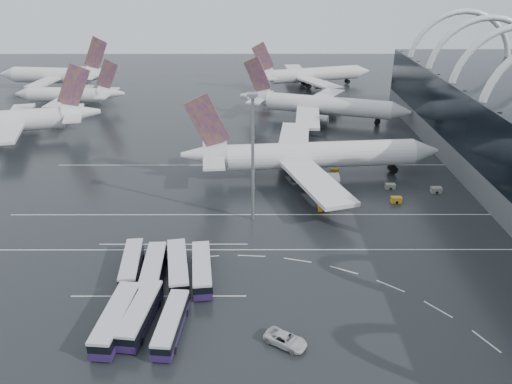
{
  "coord_description": "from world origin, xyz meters",
  "views": [
    {
      "loc": [
        -8.56,
        -81.02,
        48.68
      ],
      "look_at": [
        -8.4,
        8.29,
        7.0
      ],
      "focal_mm": 35.0,
      "sensor_mm": 36.0,
      "label": 1
    }
  ],
  "objects_px": {
    "bus_row_far_c": "(171,324)",
    "jet_remote_west": "(17,121)",
    "bus_row_near_d": "(202,269)",
    "bus_row_near_c": "(178,268)",
    "gse_cart_belly_d": "(436,190)",
    "bus_row_far_b": "(141,314)",
    "airliner_gate_c": "(309,75)",
    "gse_cart_belly_a": "(396,200)",
    "jet_remote_far": "(59,76)",
    "gse_cart_belly_b": "(390,186)",
    "van_curve_a": "(286,340)",
    "bus_row_near_a": "(132,264)",
    "bus_row_near_b": "(153,270)",
    "floodlight_mast": "(253,143)",
    "jet_remote_mid": "(72,95)",
    "airliner_gate_b": "(319,105)",
    "bus_row_far_a": "(116,319)",
    "gse_cart_belly_c": "(324,207)",
    "gse_cart_belly_e": "(334,171)",
    "airliner_main": "(308,156)"
  },
  "relations": [
    {
      "from": "van_curve_a",
      "to": "airliner_gate_b",
      "type": "bearing_deg",
      "value": 23.7
    },
    {
      "from": "airliner_main",
      "to": "jet_remote_far",
      "type": "xyz_separation_m",
      "value": [
        -93.43,
        91.94,
        0.17
      ]
    },
    {
      "from": "bus_row_far_a",
      "to": "gse_cart_belly_c",
      "type": "distance_m",
      "value": 51.39
    },
    {
      "from": "airliner_gate_c",
      "to": "gse_cart_belly_a",
      "type": "xyz_separation_m",
      "value": [
        8.75,
        -110.59,
        -4.2
      ]
    },
    {
      "from": "jet_remote_far",
      "to": "gse_cart_belly_e",
      "type": "bearing_deg",
      "value": 144.97
    },
    {
      "from": "gse_cart_belly_a",
      "to": "gse_cart_belly_d",
      "type": "bearing_deg",
      "value": 25.91
    },
    {
      "from": "airliner_gate_c",
      "to": "jet_remote_mid",
      "type": "relative_size",
      "value": 1.31
    },
    {
      "from": "floodlight_mast",
      "to": "gse_cart_belly_c",
      "type": "relative_size",
      "value": 10.67
    },
    {
      "from": "bus_row_near_d",
      "to": "bus_row_near_c",
      "type": "bearing_deg",
      "value": 78.21
    },
    {
      "from": "airliner_gate_c",
      "to": "bus_row_far_b",
      "type": "xyz_separation_m",
      "value": [
        -39.19,
        -151.17,
        -3.05
      ]
    },
    {
      "from": "bus_row_far_b",
      "to": "gse_cart_belly_a",
      "type": "relative_size",
      "value": 5.82
    },
    {
      "from": "bus_row_near_b",
      "to": "airliner_gate_b",
      "type": "bearing_deg",
      "value": -25.64
    },
    {
      "from": "bus_row_near_d",
      "to": "bus_row_far_a",
      "type": "relative_size",
      "value": 0.97
    },
    {
      "from": "jet_remote_west",
      "to": "jet_remote_mid",
      "type": "relative_size",
      "value": 1.22
    },
    {
      "from": "van_curve_a",
      "to": "bus_row_near_d",
      "type": "bearing_deg",
      "value": 72.22
    },
    {
      "from": "bus_row_near_b",
      "to": "bus_row_near_d",
      "type": "bearing_deg",
      "value": -90.38
    },
    {
      "from": "airliner_gate_c",
      "to": "floodlight_mast",
      "type": "distance_m",
      "value": 121.11
    },
    {
      "from": "jet_remote_west",
      "to": "gse_cart_belly_d",
      "type": "relative_size",
      "value": 20.81
    },
    {
      "from": "bus_row_near_d",
      "to": "floodlight_mast",
      "type": "distance_m",
      "value": 27.21
    },
    {
      "from": "airliner_gate_b",
      "to": "bus_row_far_a",
      "type": "xyz_separation_m",
      "value": [
        -41.19,
        -104.22,
        -3.09
      ]
    },
    {
      "from": "van_curve_a",
      "to": "floodlight_mast",
      "type": "bearing_deg",
      "value": 39.85
    },
    {
      "from": "jet_remote_far",
      "to": "bus_row_far_a",
      "type": "distance_m",
      "value": 160.16
    },
    {
      "from": "bus_row_far_b",
      "to": "gse_cart_belly_a",
      "type": "distance_m",
      "value": 62.82
    },
    {
      "from": "airliner_gate_c",
      "to": "bus_row_near_b",
      "type": "distance_m",
      "value": 145.44
    },
    {
      "from": "jet_remote_far",
      "to": "bus_row_near_c",
      "type": "bearing_deg",
      "value": 123.31
    },
    {
      "from": "gse_cart_belly_c",
      "to": "gse_cart_belly_e",
      "type": "bearing_deg",
      "value": 75.8
    },
    {
      "from": "jet_remote_west",
      "to": "gse_cart_belly_a",
      "type": "bearing_deg",
      "value": 142.36
    },
    {
      "from": "gse_cart_belly_c",
      "to": "airliner_gate_c",
      "type": "bearing_deg",
      "value": 86.13
    },
    {
      "from": "jet_remote_far",
      "to": "bus_row_far_c",
      "type": "bearing_deg",
      "value": 121.44
    },
    {
      "from": "airliner_gate_b",
      "to": "bus_row_near_d",
      "type": "distance_m",
      "value": 96.37
    },
    {
      "from": "bus_row_near_b",
      "to": "bus_row_far_a",
      "type": "height_order",
      "value": "bus_row_far_a"
    },
    {
      "from": "bus_row_near_c",
      "to": "bus_row_far_b",
      "type": "xyz_separation_m",
      "value": [
        -3.8,
        -11.93,
        -0.1
      ]
    },
    {
      "from": "floodlight_mast",
      "to": "gse_cart_belly_a",
      "type": "distance_m",
      "value": 36.27
    },
    {
      "from": "bus_row_far_c",
      "to": "gse_cart_belly_a",
      "type": "height_order",
      "value": "bus_row_far_c"
    },
    {
      "from": "gse_cart_belly_e",
      "to": "gse_cart_belly_b",
      "type": "bearing_deg",
      "value": -39.27
    },
    {
      "from": "bus_row_near_a",
      "to": "floodlight_mast",
      "type": "bearing_deg",
      "value": -52.49
    },
    {
      "from": "bus_row_near_d",
      "to": "gse_cart_belly_b",
      "type": "relative_size",
      "value": 6.04
    },
    {
      "from": "bus_row_far_c",
      "to": "jet_remote_west",
      "type": "bearing_deg",
      "value": 38.87
    },
    {
      "from": "jet_remote_west",
      "to": "bus_row_far_a",
      "type": "relative_size",
      "value": 3.51
    },
    {
      "from": "airliner_gate_c",
      "to": "bus_row_near_c",
      "type": "xyz_separation_m",
      "value": [
        -35.39,
        -139.24,
        -2.95
      ]
    },
    {
      "from": "airliner_gate_b",
      "to": "bus_row_far_b",
      "type": "distance_m",
      "value": 109.88
    },
    {
      "from": "bus_row_near_a",
      "to": "bus_row_near_d",
      "type": "relative_size",
      "value": 0.95
    },
    {
      "from": "gse_cart_belly_e",
      "to": "jet_remote_west",
      "type": "bearing_deg",
      "value": 163.6
    },
    {
      "from": "jet_remote_west",
      "to": "bus_row_near_a",
      "type": "xyz_separation_m",
      "value": [
        49.22,
        -70.7,
        -3.88
      ]
    },
    {
      "from": "bus_row_near_c",
      "to": "bus_row_far_c",
      "type": "distance_m",
      "value": 13.93
    },
    {
      "from": "bus_row_near_d",
      "to": "gse_cart_belly_a",
      "type": "relative_size",
      "value": 5.92
    },
    {
      "from": "bus_row_near_d",
      "to": "bus_row_far_b",
      "type": "bearing_deg",
      "value": 139.13
    },
    {
      "from": "airliner_main",
      "to": "gse_cart_belly_c",
      "type": "relative_size",
      "value": 25.81
    },
    {
      "from": "gse_cart_belly_b",
      "to": "van_curve_a",
      "type": "bearing_deg",
      "value": -117.73
    },
    {
      "from": "bus_row_near_a",
      "to": "bus_row_far_a",
      "type": "height_order",
      "value": "bus_row_far_a"
    }
  ]
}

